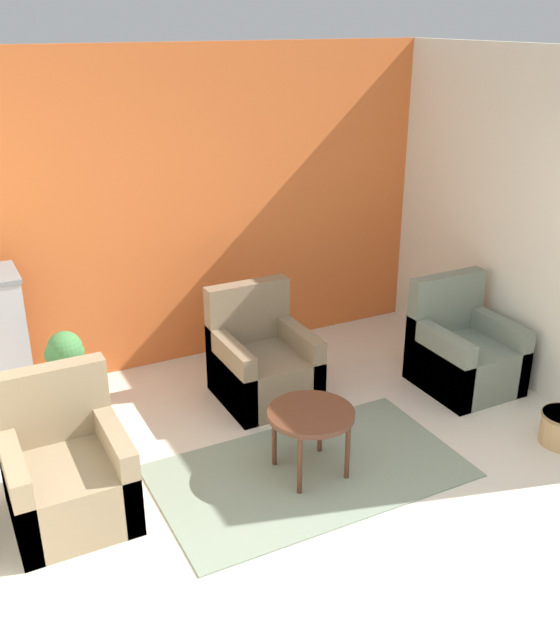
{
  "coord_description": "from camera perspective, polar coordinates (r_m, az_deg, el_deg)",
  "views": [
    {
      "loc": [
        -2.15,
        -2.53,
        3.0
      ],
      "look_at": [
        0.0,
        1.66,
        0.98
      ],
      "focal_mm": 40.0,
      "sensor_mm": 36.0,
      "label": 1
    }
  ],
  "objects": [
    {
      "name": "area_rug",
      "position": [
        5.19,
        2.4,
        -11.98
      ],
      "size": [
        2.17,
        1.24,
        0.01
      ],
      "color": "gray",
      "rests_on": "ground_plane"
    },
    {
      "name": "wall_back_accent",
      "position": [
        6.45,
        -6.95,
        8.72
      ],
      "size": [
        4.67,
        0.06,
        2.8
      ],
      "color": "orange",
      "rests_on": "ground_plane"
    },
    {
      "name": "armchair_left",
      "position": [
        4.85,
        -16.67,
        -11.79
      ],
      "size": [
        0.74,
        0.79,
        0.94
      ],
      "color": "#8E7A5B",
      "rests_on": "ground_plane"
    },
    {
      "name": "ground_plane",
      "position": [
        4.47,
        10.34,
        -19.34
      ],
      "size": [
        20.0,
        20.0,
        0.0
      ],
      "primitive_type": "plane",
      "color": "beige",
      "rests_on": "ground"
    },
    {
      "name": "armchair_right",
      "position": [
        6.37,
        14.43,
        -2.65
      ],
      "size": [
        0.74,
        0.79,
        0.94
      ],
      "color": "slate",
      "rests_on": "ground_plane"
    },
    {
      "name": "wall_right",
      "position": [
        6.32,
        19.1,
        7.29
      ],
      "size": [
        0.06,
        3.31,
        2.8
      ],
      "color": "beige",
      "rests_on": "ground_plane"
    },
    {
      "name": "armchair_middle",
      "position": [
        5.99,
        -1.42,
        -3.61
      ],
      "size": [
        0.74,
        0.79,
        0.94
      ],
      "color": "#7A664C",
      "rests_on": "ground_plane"
    },
    {
      "name": "potted_plant",
      "position": [
        5.99,
        -16.74,
        -3.21
      ],
      "size": [
        0.31,
        0.28,
        0.69
      ],
      "color": "beige",
      "rests_on": "ground_plane"
    },
    {
      "name": "coffee_table",
      "position": [
        4.95,
        2.49,
        -7.85
      ],
      "size": [
        0.61,
        0.61,
        0.5
      ],
      "color": "#512D1E",
      "rests_on": "ground_plane"
    }
  ]
}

